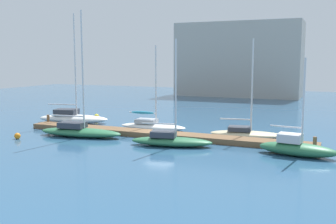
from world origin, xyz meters
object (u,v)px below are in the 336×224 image
sailboat_0 (73,117)px  sailboat_4 (246,133)px  mooring_buoy_orange (17,136)px  harbor_building_distant (238,60)px  sailboat_5 (297,147)px  mooring_buoy_yellow (97,116)px  sailboat_1 (79,131)px  sailboat_2 (152,125)px  sailboat_3 (171,140)px

sailboat_0 → sailboat_4: bearing=-14.3°
mooring_buoy_orange → harbor_building_distant: 49.38m
sailboat_5 → mooring_buoy_yellow: size_ratio=12.55×
sailboat_0 → sailboat_1: size_ratio=1.05×
sailboat_2 → mooring_buoy_orange: 12.30m
sailboat_1 → sailboat_5: 18.40m
sailboat_1 → mooring_buoy_orange: bearing=-152.4°
sailboat_2 → sailboat_3: 7.53m
sailboat_3 → sailboat_4: sailboat_4 is taller
sailboat_3 → mooring_buoy_yellow: (-13.67, 10.14, -0.22)m
sailboat_1 → mooring_buoy_orange: (-4.30, -3.00, -0.29)m
sailboat_2 → harbor_building_distant: size_ratio=0.36×
sailboat_3 → sailboat_4: 7.51m
sailboat_4 → sailboat_5: 7.04m
sailboat_3 → sailboat_4: bearing=38.4°
sailboat_0 → sailboat_1: bearing=-61.3°
sailboat_3 → mooring_buoy_yellow: size_ratio=15.17×
sailboat_1 → sailboat_3: size_ratio=1.31×
sailboat_0 → sailboat_5: sailboat_0 is taller
sailboat_0 → mooring_buoy_orange: (1.08, -9.15, -0.35)m
sailboat_4 → mooring_buoy_yellow: size_ratio=15.56×
sailboat_1 → sailboat_0: bearing=123.9°
sailboat_0 → harbor_building_distant: 40.63m
harbor_building_distant → mooring_buoy_yellow: bearing=-103.0°
mooring_buoy_yellow → sailboat_0: bearing=-99.8°
sailboat_1 → sailboat_2: size_ratio=1.35×
mooring_buoy_orange → sailboat_0: bearing=96.7°
sailboat_0 → sailboat_3: size_ratio=1.39×
sailboat_0 → sailboat_4: 19.08m
mooring_buoy_yellow → sailboat_3: bearing=-36.6°
sailboat_0 → sailboat_2: (9.77, -0.44, -0.14)m
mooring_buoy_yellow → sailboat_2: bearing=-24.3°
sailboat_1 → harbor_building_distant: size_ratio=0.48×
sailboat_2 → mooring_buoy_yellow: (-9.13, 4.12, -0.20)m
sailboat_4 → sailboat_5: (4.71, -5.22, 0.18)m
sailboat_0 → sailboat_4: sailboat_0 is taller
sailboat_1 → harbor_building_distant: 45.89m
sailboat_2 → sailboat_4: (9.30, -0.20, -0.05)m
sailboat_2 → sailboat_5: sailboat_2 is taller
sailboat_5 → sailboat_4: bearing=138.6°
sailboat_0 → sailboat_2: sailboat_0 is taller
sailboat_0 → sailboat_2: bearing=-15.0°
sailboat_2 → harbor_building_distant: 40.13m
sailboat_4 → sailboat_5: sailboat_4 is taller
sailboat_2 → mooring_buoy_yellow: sailboat_2 is taller
sailboat_1 → harbor_building_distant: harbor_building_distant is taller
sailboat_2 → harbor_building_distant: harbor_building_distant is taller
sailboat_0 → mooring_buoy_orange: size_ratio=21.76×
sailboat_4 → harbor_building_distant: (-10.22, 39.80, 6.44)m
sailboat_2 → sailboat_5: (14.01, -5.42, 0.13)m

